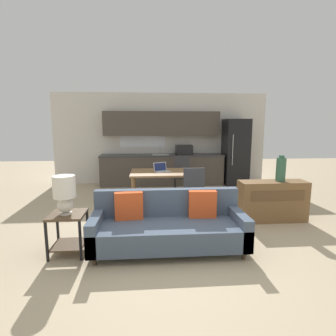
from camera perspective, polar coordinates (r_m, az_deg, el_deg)
ground_plane at (r=3.80m, az=2.50°, el=-18.03°), size 20.00×20.00×0.00m
wall_back at (r=8.00m, az=-1.50°, el=6.43°), size 6.40×0.07×2.70m
kitchen_counter at (r=7.75m, az=-1.22°, el=2.55°), size 3.60×0.65×2.15m
refrigerator at (r=8.06m, az=14.46°, el=3.40°), size 0.68×0.72×1.93m
dining_table at (r=5.85m, az=-0.71°, el=-1.35°), size 1.51×0.99×0.73m
couch at (r=3.83m, az=0.03°, el=-12.50°), size 2.13×0.80×0.81m
side_table at (r=3.89m, az=-20.94°, el=-11.85°), size 0.46×0.46×0.57m
table_lamp at (r=3.74m, az=-21.60°, el=-4.87°), size 0.29×0.29×0.52m
credenza at (r=5.22m, az=21.72°, el=-6.66°), size 1.22×0.39×0.74m
vase at (r=5.17m, az=23.37°, el=-0.23°), size 0.17×0.17×0.47m
dining_chair_far_right at (r=6.74m, az=3.02°, el=-1.19°), size 0.47×0.47×0.96m
dining_chair_near_right at (r=5.11m, az=5.38°, el=-4.58°), size 0.43×0.43×0.96m
laptop at (r=5.85m, az=-1.43°, el=-0.29°), size 0.40×0.37×0.20m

